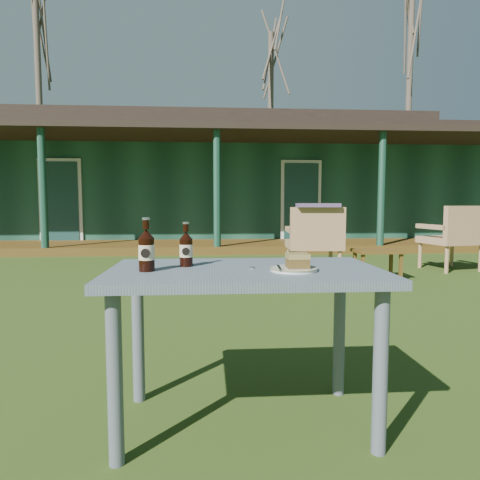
{
  "coord_description": "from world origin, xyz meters",
  "views": [
    {
      "loc": [
        -0.16,
        -3.48,
        1.01
      ],
      "look_at": [
        0.0,
        -1.3,
        0.82
      ],
      "focal_mm": 32.0,
      "sensor_mm": 36.0,
      "label": 1
    }
  ],
  "objects": [
    {
      "name": "cafe_table",
      "position": [
        0.0,
        -1.6,
        0.62
      ],
      "size": [
        1.2,
        0.7,
        0.72
      ],
      "color": "slate",
      "rests_on": "ground"
    },
    {
      "name": "tree_left",
      "position": [
        -8.0,
        17.5,
        5.25
      ],
      "size": [
        0.28,
        0.28,
        10.5
      ],
      "primitive_type": "cylinder",
      "color": "brown",
      "rests_on": "ground"
    },
    {
      "name": "tree_right",
      "position": [
        9.5,
        17.0,
        5.5
      ],
      "size": [
        0.28,
        0.28,
        11.0
      ],
      "primitive_type": "cylinder",
      "color": "brown",
      "rests_on": "ground"
    },
    {
      "name": "ground",
      "position": [
        0.0,
        0.0,
        0.0
      ],
      "size": [
        80.0,
        80.0,
        0.0
      ],
      "primitive_type": "plane",
      "color": "#334916"
    },
    {
      "name": "fork",
      "position": [
        0.14,
        -1.69,
        0.74
      ],
      "size": [
        0.02,
        0.14,
        0.0
      ],
      "primitive_type": "cube",
      "rotation": [
        0.0,
        0.0,
        -0.07
      ],
      "color": "silver",
      "rests_on": "plate"
    },
    {
      "name": "cake_slice",
      "position": [
        0.22,
        -1.69,
        0.77
      ],
      "size": [
        0.09,
        0.09,
        0.06
      ],
      "color": "#513E1A",
      "rests_on": "plate"
    },
    {
      "name": "bottle_cap",
      "position": [
        0.03,
        -1.62,
        0.72
      ],
      "size": [
        0.03,
        0.03,
        0.01
      ],
      "primitive_type": "cylinder",
      "color": "silver",
      "rests_on": "cafe_table"
    },
    {
      "name": "floral_throw",
      "position": [
        1.24,
        1.93,
        0.98
      ],
      "size": [
        0.56,
        0.27,
        0.05
      ],
      "primitive_type": "cube",
      "rotation": [
        0.0,
        0.0,
        3.08
      ],
      "color": "#5F476F",
      "rests_on": "armchair_left"
    },
    {
      "name": "armchair_left",
      "position": [
        1.25,
        2.12,
        0.54
      ],
      "size": [
        0.75,
        0.71,
        0.95
      ],
      "color": "tan",
      "rests_on": "ground"
    },
    {
      "name": "cola_bottle_near",
      "position": [
        -0.26,
        -1.52,
        0.8
      ],
      "size": [
        0.06,
        0.06,
        0.2
      ],
      "color": "black",
      "rests_on": "cafe_table"
    },
    {
      "name": "pavilion",
      "position": [
        -0.0,
        9.39,
        1.61
      ],
      "size": [
        15.8,
        8.3,
        3.45
      ],
      "color": "#1A4533",
      "rests_on": "ground"
    },
    {
      "name": "armchair_right",
      "position": [
        3.48,
        2.59,
        0.54
      ],
      "size": [
        0.84,
        0.8,
        0.97
      ],
      "color": "tan",
      "rests_on": "ground"
    },
    {
      "name": "plate",
      "position": [
        0.2,
        -1.68,
        0.73
      ],
      "size": [
        0.2,
        0.2,
        0.01
      ],
      "color": "silver",
      "rests_on": "cafe_table"
    },
    {
      "name": "cola_bottle_far",
      "position": [
        -0.42,
        -1.65,
        0.81
      ],
      "size": [
        0.07,
        0.07,
        0.23
      ],
      "color": "black",
      "rests_on": "cafe_table"
    },
    {
      "name": "side_table",
      "position": [
        2.04,
        1.93,
        0.34
      ],
      "size": [
        0.6,
        0.4,
        0.4
      ],
      "color": "#593D15",
      "rests_on": "ground"
    },
    {
      "name": "tree_mid",
      "position": [
        3.0,
        18.5,
        4.75
      ],
      "size": [
        0.28,
        0.28,
        9.5
      ],
      "primitive_type": "cylinder",
      "color": "brown",
      "rests_on": "ground"
    }
  ]
}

